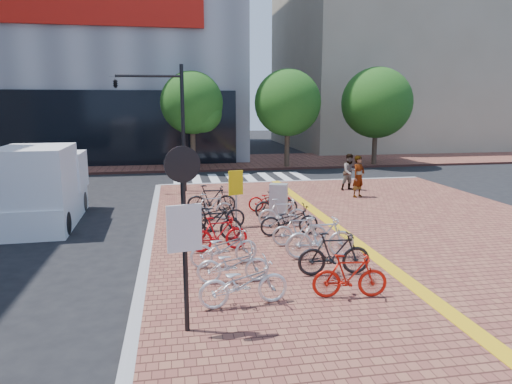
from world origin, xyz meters
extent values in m
plane|color=black|center=(0.00, 0.00, 0.00)|extent=(120.00, 120.00, 0.00)
cube|color=gold|center=(2.00, -5.00, 0.16)|extent=(0.40, 34.00, 0.01)
cube|color=gray|center=(3.00, 12.00, 0.08)|extent=(14.00, 0.25, 0.15)
cube|color=brown|center=(0.00, 21.00, 0.07)|extent=(70.00, 8.00, 0.15)
cube|color=gray|center=(18.00, 32.00, 9.00)|extent=(20.00, 18.00, 18.00)
cube|color=silver|center=(-3.00, 14.00, 0.01)|extent=(0.50, 4.00, 0.01)
cube|color=silver|center=(-2.00, 14.00, 0.01)|extent=(0.50, 4.00, 0.01)
cube|color=silver|center=(-1.00, 14.00, 0.01)|extent=(0.50, 4.00, 0.01)
cube|color=silver|center=(0.00, 14.00, 0.01)|extent=(0.50, 4.00, 0.01)
cube|color=silver|center=(1.00, 14.00, 0.01)|extent=(0.50, 4.00, 0.01)
cube|color=silver|center=(2.00, 14.00, 0.01)|extent=(0.50, 4.00, 0.01)
cube|color=silver|center=(3.00, 14.00, 0.01)|extent=(0.50, 4.00, 0.01)
cube|color=silver|center=(4.00, 14.00, 0.01)|extent=(0.50, 4.00, 0.01)
cylinder|color=#38281E|center=(-2.00, 17.50, 1.45)|extent=(0.32, 0.32, 2.60)
sphere|color=#194714|center=(-2.00, 17.50, 4.20)|extent=(3.80, 3.80, 3.80)
sphere|color=#194714|center=(-1.40, 17.20, 3.60)|extent=(2.40, 2.40, 2.40)
cylinder|color=#38281E|center=(4.00, 17.50, 1.45)|extent=(0.32, 0.32, 2.60)
sphere|color=#194714|center=(4.00, 17.50, 4.20)|extent=(4.20, 4.20, 4.20)
sphere|color=#194714|center=(4.60, 17.20, 3.60)|extent=(2.40, 2.40, 2.40)
cylinder|color=#38281E|center=(10.00, 17.50, 1.45)|extent=(0.32, 0.32, 2.60)
sphere|color=#194714|center=(10.00, 17.50, 4.20)|extent=(4.60, 4.60, 4.60)
sphere|color=#194714|center=(10.60, 17.20, 3.60)|extent=(2.40, 2.40, 2.40)
imported|color=silver|center=(-1.89, -2.51, 0.63)|extent=(1.88, 0.82, 0.96)
imported|color=silver|center=(-1.94, -1.26, 0.58)|extent=(1.66, 0.62, 0.86)
imported|color=silver|center=(-2.02, -0.11, 0.61)|extent=(1.84, 0.95, 0.92)
imported|color=red|center=(-2.03, 1.06, 0.64)|extent=(1.67, 0.67, 0.97)
imported|color=black|center=(-2.11, 1.97, 0.67)|extent=(1.76, 0.63, 1.04)
imported|color=black|center=(-1.92, 3.19, 0.65)|extent=(1.98, 0.90, 1.00)
imported|color=#ACADB1|center=(-1.99, 4.48, 0.62)|extent=(1.57, 0.46, 0.94)
imported|color=black|center=(-1.88, 5.41, 0.69)|extent=(1.83, 0.65, 1.08)
imported|color=#B8180D|center=(0.35, -2.51, 0.62)|extent=(1.62, 0.65, 0.95)
imported|color=black|center=(0.47, -1.23, 0.67)|extent=(1.77, 0.58, 1.05)
imported|color=silver|center=(0.51, -0.04, 0.71)|extent=(1.88, 0.56, 1.12)
imported|color=#B0B0B5|center=(0.26, 1.06, 0.62)|extent=(1.60, 0.62, 0.94)
imported|color=black|center=(0.25, 2.18, 0.63)|extent=(1.83, 0.65, 0.96)
imported|color=silver|center=(0.26, 3.13, 0.63)|extent=(1.63, 0.62, 0.95)
imported|color=black|center=(0.36, 4.42, 0.64)|extent=(1.68, 0.70, 0.98)
imported|color=#9D0B0B|center=(0.35, 5.43, 0.59)|extent=(1.71, 0.73, 0.87)
imported|color=gray|center=(4.65, 7.37, 1.05)|extent=(0.78, 0.70, 1.80)
imported|color=#4E5662|center=(4.91, 8.99, 1.00)|extent=(0.90, 0.75, 1.70)
cube|color=silver|center=(0.31, 3.92, 0.80)|extent=(0.71, 0.61, 1.31)
cylinder|color=#B7B7BC|center=(-1.21, 3.56, 1.06)|extent=(0.09, 0.09, 1.81)
cube|color=yellow|center=(-1.21, 3.51, 1.61)|extent=(0.49, 0.21, 0.81)
cylinder|color=black|center=(-3.04, -3.35, 1.79)|extent=(0.10, 0.10, 3.28)
cylinder|color=black|center=(-3.04, -3.42, 3.16)|extent=(0.61, 0.17, 0.61)
cube|color=silver|center=(-3.04, -3.42, 2.06)|extent=(0.60, 0.17, 0.82)
cylinder|color=black|center=(-2.72, 10.13, 3.01)|extent=(0.17, 0.17, 5.71)
cylinder|color=black|center=(-4.15, 10.13, 5.34)|extent=(2.86, 0.11, 0.11)
imported|color=black|center=(-5.58, 10.13, 5.05)|extent=(0.25, 1.18, 0.48)
cube|color=white|center=(-7.62, 5.67, 0.48)|extent=(2.16, 4.85, 0.96)
cube|color=white|center=(-7.66, 7.06, 1.65)|extent=(2.08, 2.08, 1.39)
cube|color=white|center=(-7.60, 4.82, 1.81)|extent=(2.21, 3.04, 1.92)
cylinder|color=black|center=(-8.58, 7.35, 0.37)|extent=(0.26, 0.75, 0.75)
cylinder|color=black|center=(-8.48, 3.94, 0.37)|extent=(0.26, 0.75, 0.75)
cylinder|color=black|center=(-6.77, 7.40, 0.37)|extent=(0.26, 0.75, 0.75)
cylinder|color=black|center=(-6.67, 3.99, 0.37)|extent=(0.26, 0.75, 0.75)
camera|label=1|loc=(-3.17, -10.99, 4.14)|focal=32.00mm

